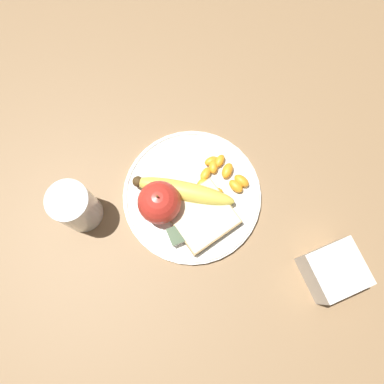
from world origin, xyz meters
The scene contains 19 objects.
ground_plane centered at (0.00, 0.00, 0.00)m, with size 3.00×3.00×0.00m, color olive.
plate centered at (0.00, 0.00, 0.01)m, with size 0.27×0.27×0.01m.
juice_glass centered at (0.21, -0.05, 0.05)m, with size 0.07×0.07×0.11m.
apple centered at (0.06, 0.00, 0.05)m, with size 0.08×0.08×0.09m.
banana centered at (0.02, -0.01, 0.03)m, with size 0.18×0.14×0.04m.
bread_slice centered at (0.00, 0.05, 0.02)m, with size 0.13×0.12×0.02m.
fork centered at (-0.01, 0.00, 0.01)m, with size 0.06×0.20×0.00m.
jam_packet centered at (0.05, 0.06, 0.02)m, with size 0.04×0.03×0.02m.
orange_segment_0 centered at (-0.04, 0.01, 0.02)m, with size 0.03×0.03×0.02m.
orange_segment_1 centered at (-0.08, -0.04, 0.02)m, with size 0.03×0.03×0.02m.
orange_segment_2 centered at (-0.08, 0.02, 0.02)m, with size 0.03×0.04×0.02m.
orange_segment_3 centered at (-0.03, 0.02, 0.02)m, with size 0.03×0.02×0.02m.
orange_segment_4 centered at (-0.03, -0.01, 0.02)m, with size 0.03×0.02×0.01m.
orange_segment_5 centered at (-0.10, 0.01, 0.02)m, with size 0.03×0.04×0.02m.
orange_segment_6 centered at (-0.04, -0.03, 0.02)m, with size 0.03×0.03×0.02m.
orange_segment_7 centered at (-0.06, -0.05, 0.02)m, with size 0.03×0.02×0.02m.
orange_segment_8 centered at (-0.08, -0.02, 0.02)m, with size 0.04×0.04×0.02m.
orange_segment_9 centered at (-0.06, -0.03, 0.02)m, with size 0.03×0.03×0.02m.
condiment_caddy centered at (-0.17, 0.23, 0.04)m, with size 0.09×0.09×0.07m.
Camera 1 is at (0.07, 0.17, 0.71)m, focal length 35.00 mm.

